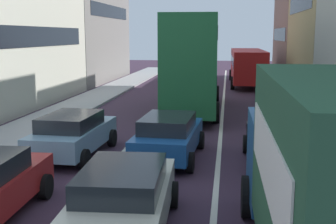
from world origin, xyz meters
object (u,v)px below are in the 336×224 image
(sedan_centre_lane_second, at_px, (124,197))
(sedan_right_lane_behind_truck, at_px, (278,142))
(hatchback_centre_lane_third, at_px, (169,136))
(bus_far_queue_secondary, at_px, (247,64))
(sedan_left_lane_third, at_px, (73,133))
(bus_mid_queue_primary, at_px, (194,59))

(sedan_centre_lane_second, distance_m, sedan_right_lane_behind_truck, 6.52)
(sedan_right_lane_behind_truck, bearing_deg, hatchback_centre_lane_third, 82.91)
(sedan_centre_lane_second, bearing_deg, bus_far_queue_secondary, -10.28)
(sedan_left_lane_third, xyz_separation_m, bus_far_queue_secondary, (6.81, 22.90, 0.96))
(hatchback_centre_lane_third, bearing_deg, sedan_centre_lane_second, -178.80)
(bus_mid_queue_primary, bearing_deg, hatchback_centre_lane_third, 178.07)
(sedan_centre_lane_second, relative_size, bus_mid_queue_primary, 0.42)
(sedan_centre_lane_second, height_order, sedan_right_lane_behind_truck, same)
(sedan_left_lane_third, bearing_deg, bus_mid_queue_primary, -17.50)
(hatchback_centre_lane_third, distance_m, sedan_right_lane_behind_truck, 3.58)
(sedan_right_lane_behind_truck, xyz_separation_m, bus_far_queue_secondary, (-0.06, 23.21, 0.96))
(sedan_centre_lane_second, height_order, bus_mid_queue_primary, bus_mid_queue_primary)
(sedan_centre_lane_second, distance_m, bus_far_queue_secondary, 28.82)
(sedan_centre_lane_second, height_order, hatchback_centre_lane_third, same)
(sedan_left_lane_third, xyz_separation_m, bus_mid_queue_primary, (3.39, 9.55, 2.03))
(hatchback_centre_lane_third, xyz_separation_m, sedan_left_lane_third, (-3.31, -0.10, 0.00))
(bus_far_queue_secondary, bearing_deg, sedan_centre_lane_second, 171.91)
(sedan_centre_lane_second, bearing_deg, sedan_right_lane_behind_truck, -37.70)
(sedan_right_lane_behind_truck, height_order, bus_far_queue_secondary, bus_far_queue_secondary)
(sedan_right_lane_behind_truck, xyz_separation_m, bus_mid_queue_primary, (-3.47, 9.86, 2.03))
(sedan_right_lane_behind_truck, height_order, bus_mid_queue_primary, bus_mid_queue_primary)
(hatchback_centre_lane_third, xyz_separation_m, bus_far_queue_secondary, (3.50, 22.80, 0.96))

